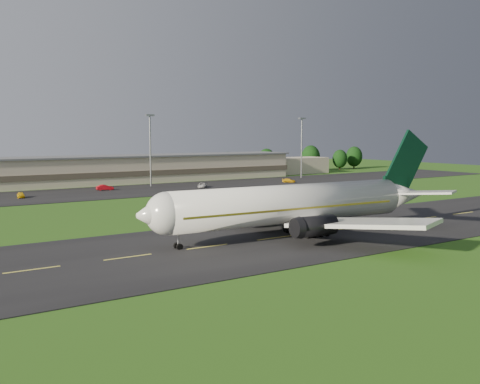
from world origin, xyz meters
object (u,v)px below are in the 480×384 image
airliner (295,204)px  service_vehicle_b (105,187)px  service_vehicle_c (202,185)px  service_vehicle_d (289,181)px  terminal (134,169)px  service_vehicle_a (21,195)px  light_mast_east (302,140)px  light_mast_centre (150,142)px

airliner → service_vehicle_b: 76.96m
service_vehicle_c → service_vehicle_d: bearing=34.2°
airliner → terminal: airliner is taller
airliner → service_vehicle_a: bearing=111.9°
light_mast_east → service_vehicle_a: bearing=-174.4°
light_mast_centre → service_vehicle_c: size_ratio=4.41×
terminal → light_mast_centre: size_ratio=7.13×
light_mast_centre → service_vehicle_a: 39.52m
terminal → service_vehicle_a: (-37.95, -25.23, -3.24)m
service_vehicle_a → service_vehicle_c: size_ratio=0.83×
terminal → light_mast_centre: (-1.40, -16.18, 8.75)m
terminal → service_vehicle_a: terminal is taller
service_vehicle_c → light_mast_centre: bearing=170.1°
service_vehicle_a → service_vehicle_b: size_ratio=0.87×
light_mast_centre → service_vehicle_c: light_mast_centre is taller
light_mast_centre → service_vehicle_c: 19.32m
service_vehicle_a → service_vehicle_b: (22.05, 5.83, 0.08)m
light_mast_centre → service_vehicle_a: size_ratio=5.30×
light_mast_east → service_vehicle_b: bearing=-177.4°
light_mast_east → service_vehicle_d: (-14.60, -11.69, -12.05)m
service_vehicle_c → airliner: bearing=-72.6°
service_vehicle_d → service_vehicle_a: bearing=126.2°
light_mast_centre → service_vehicle_d: bearing=-16.1°
airliner → light_mast_centre: bearing=84.3°
terminal → service_vehicle_d: (39.00, -27.87, -3.30)m
airliner → terminal: (13.88, 96.23, -0.67)m
terminal → service_vehicle_a: bearing=-146.4°
terminal → light_mast_east: 56.67m
terminal → service_vehicle_c: (9.17, -27.02, -3.25)m
airliner → service_vehicle_a: (-24.08, 71.00, -3.91)m
light_mast_centre → service_vehicle_a: bearing=-166.1°
service_vehicle_c → service_vehicle_d: 29.84m
light_mast_centre → service_vehicle_b: size_ratio=4.59×
light_mast_centre → light_mast_east: size_ratio=1.00×
light_mast_centre → light_mast_east: same height
airliner → light_mast_centre: size_ratio=2.52×
service_vehicle_a → service_vehicle_c: (47.12, -1.80, -0.01)m
service_vehicle_d → airliner: bearing=-179.6°
service_vehicle_a → service_vehicle_b: bearing=21.6°
terminal → light_mast_centre: bearing=-95.0°
service_vehicle_a → service_vehicle_b: service_vehicle_b is taller
airliner → service_vehicle_c: airliner is taller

